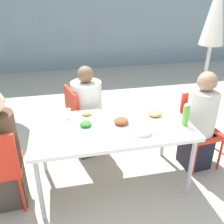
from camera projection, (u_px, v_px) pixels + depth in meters
The scene contains 16 objects.
ground_plane at pixel (112, 181), 2.79m from camera, with size 24.00×24.00×0.00m, color #B2A893.
building_facade at pixel (73, 8), 6.07m from camera, with size 10.00×0.20×3.00m.
dining_table at pixel (112, 130), 2.49m from camera, with size 1.57×0.81×0.72m.
person_left at pixel (3, 154), 2.29m from camera, with size 0.31×0.31×1.21m.
chair_right at pixel (199, 124), 2.92m from camera, with size 0.44×0.44×0.88m.
person_right at pixel (200, 124), 2.82m from camera, with size 0.33×0.33×1.18m.
chair_far at pixel (80, 115), 3.11m from camera, with size 0.49×0.49×0.88m.
person_far at pixel (87, 114), 3.10m from camera, with size 0.40×0.40×1.15m.
closed_umbrella at pixel (214, 25), 2.97m from camera, with size 0.36×0.36×2.12m.
plate_0 at pixel (86, 125), 2.43m from camera, with size 0.22×0.22×0.06m.
plate_1 at pixel (155, 114), 2.63m from camera, with size 0.27×0.27×0.07m.
plate_2 at pixel (87, 114), 2.64m from camera, with size 0.20×0.20×0.06m.
plate_3 at pixel (121, 122), 2.47m from camera, with size 0.27×0.27×0.07m.
bottle at pixel (186, 115), 2.43m from camera, with size 0.06×0.06×0.23m.
drinking_cup at pixel (68, 114), 2.58m from camera, with size 0.07×0.07×0.11m.
salad_bowl at pixel (142, 131), 2.33m from camera, with size 0.17×0.17×0.05m.
Camera 1 is at (-0.45, -2.10, 1.95)m, focal length 40.00 mm.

